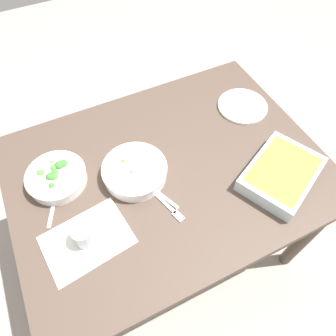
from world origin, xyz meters
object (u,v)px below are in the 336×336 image
at_px(broccoli_bowl, 56,177).
at_px(spoon_by_broccoli, 55,199).
at_px(stew_bowl, 135,171).
at_px(fork_on_table, 168,206).
at_px(drink_cup, 85,236).
at_px(side_plate, 242,106).
at_px(spoon_by_stew, 155,190).
at_px(baking_dish, 281,173).

bearing_deg(broccoli_bowl, spoon_by_broccoli, -114.38).
bearing_deg(stew_bowl, fork_on_table, -72.87).
distance_m(drink_cup, spoon_by_broccoli, 0.21).
xyz_separation_m(stew_bowl, fork_on_table, (0.05, -0.17, -0.03)).
bearing_deg(side_plate, spoon_by_broccoli, -173.53).
relative_size(stew_bowl, side_plate, 1.11).
bearing_deg(fork_on_table, drink_cup, 178.81).
height_order(stew_bowl, spoon_by_broccoli, stew_bowl).
bearing_deg(spoon_by_broccoli, spoon_by_stew, -19.92).
distance_m(broccoli_bowl, spoon_by_stew, 0.37).
height_order(side_plate, fork_on_table, side_plate).
relative_size(broccoli_bowl, side_plate, 1.01).
bearing_deg(stew_bowl, broccoli_bowl, 159.05).
bearing_deg(fork_on_table, broccoli_bowl, 139.34).
height_order(baking_dish, drink_cup, drink_cup).
bearing_deg(spoon_by_broccoli, baking_dish, -19.62).
distance_m(stew_bowl, broccoli_bowl, 0.29).
height_order(baking_dish, fork_on_table, baking_dish).
xyz_separation_m(stew_bowl, drink_cup, (-0.24, -0.17, 0.01)).
bearing_deg(stew_bowl, spoon_by_stew, -67.30).
height_order(baking_dish, side_plate, baking_dish).
xyz_separation_m(drink_cup, fork_on_table, (0.30, -0.01, -0.04)).
bearing_deg(broccoli_bowl, stew_bowl, -20.95).
bearing_deg(spoon_by_broccoli, broccoli_bowl, 65.62).
bearing_deg(drink_cup, spoon_by_stew, 14.84).
xyz_separation_m(baking_dish, drink_cup, (-0.73, 0.08, 0.00)).
height_order(baking_dish, spoon_by_stew, baking_dish).
bearing_deg(broccoli_bowl, fork_on_table, -40.66).
bearing_deg(baking_dish, stew_bowl, 152.68).
bearing_deg(baking_dish, spoon_by_stew, 160.62).
xyz_separation_m(drink_cup, side_plate, (0.82, 0.30, -0.03)).
xyz_separation_m(spoon_by_stew, fork_on_table, (0.01, -0.08, -0.00)).
relative_size(stew_bowl, spoon_by_stew, 1.45).
xyz_separation_m(stew_bowl, spoon_by_stew, (0.04, -0.09, -0.03)).
distance_m(broccoli_bowl, fork_on_table, 0.43).
bearing_deg(broccoli_bowl, spoon_by_stew, -32.50).
height_order(drink_cup, side_plate, drink_cup).
height_order(stew_bowl, baking_dish, same).
xyz_separation_m(stew_bowl, broccoli_bowl, (-0.27, 0.10, -0.00)).
relative_size(broccoli_bowl, spoon_by_stew, 1.32).
bearing_deg(spoon_by_stew, drink_cup, -165.16).
xyz_separation_m(baking_dish, spoon_by_stew, (-0.45, 0.16, -0.03)).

